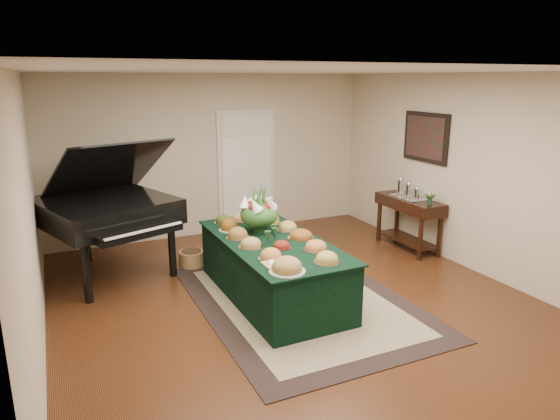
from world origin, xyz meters
name	(u,v)px	position (x,y,z in m)	size (l,w,h in m)	color
ground	(290,298)	(0.00, 0.00, 0.00)	(6.00, 6.00, 0.00)	black
area_rug	(301,301)	(0.08, -0.14, 0.01)	(2.36, 3.30, 0.01)	black
kitchen_doorway	(247,172)	(0.60, 2.97, 1.02)	(1.05, 0.07, 2.10)	beige
buffet_table	(273,269)	(-0.18, 0.13, 0.37)	(1.15, 2.39, 0.73)	black
food_platters	(270,236)	(-0.20, 0.15, 0.78)	(1.01, 2.32, 0.12)	silver
cutting_board	(279,262)	(-0.45, -0.65, 0.77)	(0.31, 0.31, 0.10)	tan
green_goblets	(271,236)	(-0.25, 0.02, 0.82)	(0.20, 0.16, 0.18)	#14331C
floral_centerpiece	(259,210)	(-0.20, 0.50, 1.03)	(0.50, 0.50, 0.50)	#14331C
grand_piano	(106,209)	(-1.90, 1.72, 0.94)	(1.97, 2.17, 1.85)	black
wicker_basket	(192,259)	(-0.81, 1.57, 0.11)	(0.36, 0.36, 0.22)	#A77B43
mahogany_sideboard	(409,210)	(2.50, 0.88, 0.63)	(0.45, 1.20, 0.82)	black
tea_service	(408,190)	(2.50, 0.94, 0.94)	(0.34, 0.58, 0.30)	silver
pink_bouquet	(430,195)	(2.50, 0.44, 0.96)	(0.16, 0.16, 0.21)	#14331C
wall_painting	(426,137)	(2.72, 0.88, 1.75)	(0.05, 0.95, 0.75)	black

